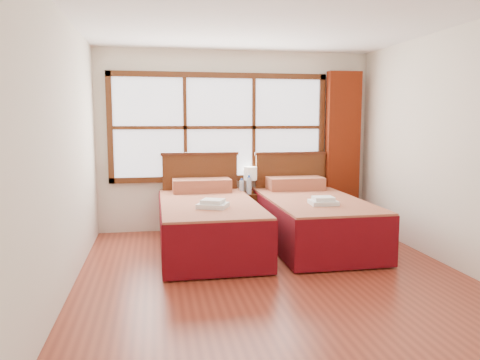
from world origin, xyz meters
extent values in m
plane|color=brown|center=(0.00, 0.00, 0.00)|extent=(4.50, 4.50, 0.00)
plane|color=white|center=(0.00, 0.00, 2.60)|extent=(4.50, 4.50, 0.00)
plane|color=silver|center=(0.00, 2.25, 1.30)|extent=(4.00, 0.00, 4.00)
plane|color=silver|center=(-2.00, 0.00, 1.30)|extent=(0.00, 4.50, 4.50)
plane|color=silver|center=(2.00, 0.00, 1.30)|extent=(0.00, 4.50, 4.50)
cube|color=white|center=(-0.25, 2.22, 1.50)|extent=(3.00, 0.02, 1.40)
cube|color=#4C2510|center=(-0.25, 2.20, 0.76)|extent=(3.16, 0.06, 0.08)
cube|color=#4C2510|center=(-0.25, 2.20, 2.24)|extent=(3.16, 0.06, 0.08)
cube|color=#4C2510|center=(-1.79, 2.20, 1.50)|extent=(0.08, 0.06, 1.56)
cube|color=#4C2510|center=(1.29, 2.20, 1.50)|extent=(0.08, 0.06, 1.56)
cube|color=#4C2510|center=(-0.75, 2.20, 1.50)|extent=(0.05, 0.05, 1.40)
cube|color=#4C2510|center=(0.25, 2.20, 1.50)|extent=(0.05, 0.05, 1.40)
cube|color=#4C2510|center=(-0.25, 2.20, 1.50)|extent=(3.00, 0.05, 0.05)
cube|color=maroon|center=(1.60, 2.11, 1.17)|extent=(0.50, 0.16, 2.30)
cube|color=#421C0D|center=(-0.55, 1.13, 0.17)|extent=(1.03, 2.05, 0.33)
cube|color=maroon|center=(-0.55, 1.13, 0.47)|extent=(1.15, 2.28, 0.28)
cube|color=maroon|center=(-1.12, 1.13, 0.30)|extent=(0.03, 2.28, 0.57)
cube|color=maroon|center=(0.02, 1.13, 0.30)|extent=(0.03, 2.28, 0.57)
cube|color=maroon|center=(-0.55, 0.00, 0.30)|extent=(1.15, 0.03, 0.57)
cube|color=maroon|center=(-0.55, 1.96, 0.70)|extent=(0.80, 0.47, 0.18)
cube|color=#4C2510|center=(-0.55, 2.14, 0.56)|extent=(1.07, 0.06, 1.12)
cube|color=#421C0D|center=(-0.55, 2.14, 1.13)|extent=(1.12, 0.08, 0.04)
cube|color=#421C0D|center=(0.81, 1.13, 0.17)|extent=(1.02, 2.04, 0.33)
cube|color=maroon|center=(0.81, 1.13, 0.47)|extent=(1.14, 2.26, 0.28)
cube|color=maroon|center=(0.24, 1.13, 0.30)|extent=(0.03, 2.26, 0.57)
cube|color=maroon|center=(1.38, 1.13, 0.30)|extent=(0.03, 2.26, 0.57)
cube|color=maroon|center=(0.81, 0.01, 0.30)|extent=(1.14, 0.03, 0.57)
cube|color=maroon|center=(0.81, 1.95, 0.70)|extent=(0.80, 0.47, 0.18)
cube|color=#4C2510|center=(0.81, 2.14, 0.55)|extent=(1.06, 0.06, 1.11)
cube|color=#421C0D|center=(0.81, 2.14, 1.12)|extent=(1.11, 0.08, 0.04)
cube|color=#4C2510|center=(0.11, 2.00, 0.28)|extent=(0.42, 0.38, 0.56)
cube|color=#421C0D|center=(0.11, 1.80, 0.17)|extent=(0.37, 0.02, 0.17)
cube|color=#421C0D|center=(0.11, 1.80, 0.39)|extent=(0.37, 0.02, 0.17)
sphere|color=#AC923A|center=(0.11, 1.78, 0.17)|extent=(0.03, 0.03, 0.03)
sphere|color=#AC923A|center=(0.11, 1.78, 0.39)|extent=(0.03, 0.03, 0.03)
cube|color=white|center=(-0.54, 0.69, 0.64)|extent=(0.41, 0.39, 0.05)
cube|color=white|center=(-0.54, 0.69, 0.69)|extent=(0.31, 0.29, 0.05)
cube|color=white|center=(0.77, 0.67, 0.63)|extent=(0.33, 0.29, 0.05)
cube|color=white|center=(0.77, 0.67, 0.68)|extent=(0.25, 0.22, 0.04)
cylinder|color=#BA873B|center=(0.17, 2.05, 0.57)|extent=(0.12, 0.12, 0.02)
cylinder|color=#BA873B|center=(0.17, 2.05, 0.66)|extent=(0.03, 0.03, 0.16)
cylinder|color=white|center=(0.17, 2.05, 0.84)|extent=(0.19, 0.19, 0.19)
cylinder|color=silver|center=(0.01, 1.90, 0.66)|extent=(0.06, 0.06, 0.20)
cylinder|color=blue|center=(0.01, 1.90, 0.78)|extent=(0.03, 0.03, 0.03)
cylinder|color=silver|center=(0.12, 1.90, 0.68)|extent=(0.07, 0.07, 0.24)
cylinder|color=blue|center=(0.12, 1.90, 0.82)|extent=(0.03, 0.03, 0.03)
camera|label=1|loc=(-1.18, -4.54, 1.61)|focal=35.00mm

